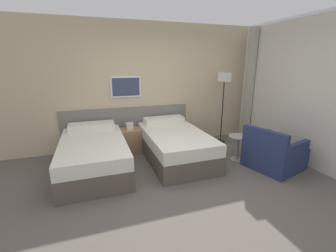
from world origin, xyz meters
The scene contains 9 objects.
ground_plane centered at (0.00, 0.00, 0.00)m, with size 16.00×16.00×0.00m, color #5B544C.
wall_headboard centered at (-0.04, 2.08, 1.30)m, with size 10.00×0.10×2.70m.
wall_window centered at (2.45, -0.12, 1.34)m, with size 0.21×4.55×2.70m.
bed_near_door centered at (-1.33, 1.07, 0.29)m, with size 1.10×1.92×0.69m.
bed_near_window centered at (0.20, 1.07, 0.29)m, with size 1.10×1.92×0.69m.
nightstand centered at (-0.56, 1.77, 0.25)m, with size 0.46×0.40×0.62m.
floor_lamp centered at (1.61, 1.65, 1.34)m, with size 0.24×0.24×1.64m.
side_table centered at (1.34, 0.60, 0.34)m, with size 0.39×0.39×0.50m.
armchair centered at (1.74, 0.10, 0.26)m, with size 1.01×1.00×0.78m.
Camera 1 is at (-1.28, -2.85, 1.85)m, focal length 24.00 mm.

